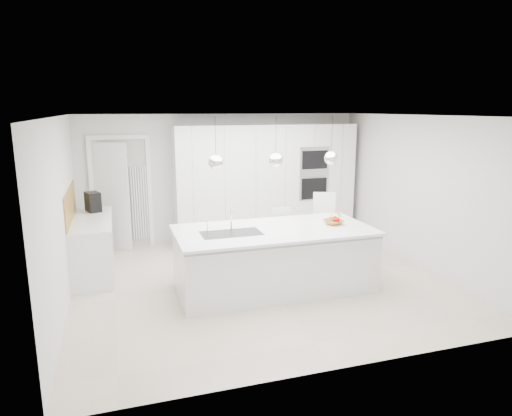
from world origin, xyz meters
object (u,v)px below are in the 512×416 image
object	(u,v)px
fruit_bowl	(333,222)
espresso_machine	(93,202)
island_base	(275,261)
bar_stool_left	(283,240)
bar_stool_right	(327,230)

from	to	relation	value
fruit_bowl	espresso_machine	size ratio (longest dim) A/B	0.87
island_base	bar_stool_left	xyz separation A→B (m)	(0.43, 0.78, 0.07)
island_base	fruit_bowl	world-z (taller)	fruit_bowl
fruit_bowl	bar_stool_left	bearing A→B (deg)	124.31
espresso_machine	bar_stool_right	bearing A→B (deg)	-37.79
fruit_bowl	bar_stool_right	world-z (taller)	bar_stool_right
espresso_machine	fruit_bowl	bearing A→B (deg)	-49.38
bar_stool_right	island_base	bearing A→B (deg)	-125.61
fruit_bowl	bar_stool_left	distance (m)	1.01
espresso_machine	bar_stool_right	xyz separation A→B (m)	(3.75, -1.25, -0.46)
island_base	bar_stool_right	size ratio (longest dim) A/B	2.33
island_base	fruit_bowl	size ratio (longest dim) A/B	9.80
fruit_bowl	espresso_machine	xyz separation A→B (m)	(-3.47, 2.00, 0.13)
bar_stool_left	island_base	bearing A→B (deg)	-112.30
island_base	bar_stool_left	size ratio (longest dim) A/B	2.82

